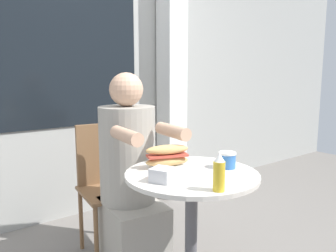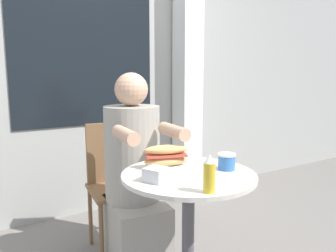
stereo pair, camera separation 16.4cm
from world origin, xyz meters
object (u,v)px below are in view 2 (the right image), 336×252
drink_cup (227,161)px  seated_diner (135,187)px  diner_chair (115,174)px  condiment_bottle (209,174)px  sandwich_on_plate (166,157)px  cafe_table (188,214)px

drink_cup → seated_diner: bearing=113.3°
diner_chair → condiment_bottle: condiment_bottle is taller
seated_diner → sandwich_on_plate: 0.45m
condiment_bottle → sandwich_on_plate: bearing=84.2°
diner_chair → seated_diner: bearing=94.3°
diner_chair → drink_cup: (0.22, -0.89, 0.26)m
sandwich_on_plate → drink_cup: bearing=-38.7°
cafe_table → diner_chair: size_ratio=0.85×
drink_cup → condiment_bottle: size_ratio=0.57×
diner_chair → condiment_bottle: bearing=94.1°
diner_chair → sandwich_on_plate: diner_chair is taller
cafe_table → sandwich_on_plate: 0.30m
drink_cup → condiment_bottle: bearing=-142.8°
condiment_bottle → seated_diner: bearing=87.2°
cafe_table → drink_cup: bearing=-14.0°
seated_diner → drink_cup: size_ratio=13.94×
diner_chair → sandwich_on_plate: 0.76m
cafe_table → condiment_bottle: 0.39m
diner_chair → drink_cup: bearing=110.7°
drink_cup → cafe_table: bearing=166.0°
cafe_table → condiment_bottle: size_ratio=4.81×
cafe_table → seated_diner: (-0.04, 0.50, -0.00)m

